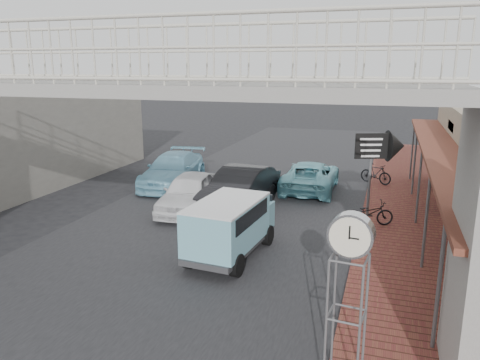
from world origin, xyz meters
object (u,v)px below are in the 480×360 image
Objects in this scene: white_hatchback at (190,192)px; angkot_curb at (311,176)px; angkot_van at (230,221)px; dark_sedan at (240,188)px; angkot_far at (173,170)px; arrow_sign at (393,147)px; street_clock at (351,243)px; motorcycle_far at (376,174)px; motorcycle_near at (369,213)px.

angkot_curb is at bearing 42.03° from white_hatchback.
angkot_curb is at bearing 88.02° from angkot_van.
dark_sedan is 1.01× the size of angkot_curb.
dark_sedan is 4.95m from angkot_van.
angkot_far is 10.20m from arrow_sign.
white_hatchback is 11.28m from street_clock.
motorcycle_far is 0.51× the size of street_clock.
angkot_far is 1.63× the size of arrow_sign.
street_clock reaches higher than motorcycle_near.
white_hatchback is at bearing 134.40° from street_clock.
arrow_sign is at bearing -145.18° from motorcycle_far.
motorcycle_far is at bearing -147.30° from angkot_curb.
street_clock is at bearing -58.00° from white_hatchback.
motorcycle_far is at bearing 77.77° from arrow_sign.
arrow_sign reaches higher than angkot_van.
dark_sedan is at bearing 109.16° from angkot_van.
angkot_curb is 1.52× the size of arrow_sign.
street_clock is at bearing -47.09° from angkot_van.
angkot_far is at bearing 131.27° from angkot_van.
angkot_van is at bearing -149.23° from arrow_sign.
arrow_sign reaches higher than street_clock.
arrow_sign is (5.67, 0.64, 1.86)m from dark_sedan.
white_hatchback is 1.36× the size of arrow_sign.
angkot_van is 7.19m from arrow_sign.
angkot_van is at bearing -69.31° from dark_sedan.
angkot_van is at bearing 134.54° from street_clock.
white_hatchback is at bearing 132.60° from angkot_van.
angkot_van is 2.35× the size of motorcycle_far.
white_hatchback is at bearing 160.08° from motorcycle_far.
angkot_far is (-2.37, 3.41, 0.01)m from white_hatchback.
angkot_far is at bearing 133.56° from street_clock.
angkot_van is (3.02, -3.90, 0.38)m from white_hatchback.
motorcycle_near is 6.34m from motorcycle_far.
dark_sedan is 1.57× the size of street_clock.
street_clock is (0.00, -15.11, 2.12)m from motorcycle_far.
street_clock is at bearing -56.10° from dark_sedan.
motorcycle_far is at bearing -18.48° from motorcycle_near.
street_clock is (0.00, -8.77, 2.15)m from motorcycle_near.
angkot_curb reaches higher than motorcycle_far.
arrow_sign is (0.65, 1.53, 2.13)m from motorcycle_near.
dark_sedan is 7.42m from motorcycle_far.
arrow_sign is at bearing 138.36° from angkot_curb.
angkot_far is at bearing 8.02° from angkot_curb.
arrow_sign is at bearing 5.65° from white_hatchback.
white_hatchback is at bearing 71.50° from motorcycle_near.
dark_sedan is 3.09× the size of motorcycle_far.
motorcycle_near is at bearing 50.58° from angkot_van.
white_hatchback is at bearing -61.67° from angkot_far.
angkot_far is 1.39× the size of angkot_van.
angkot_curb is (4.02, 4.46, -0.07)m from white_hatchback.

